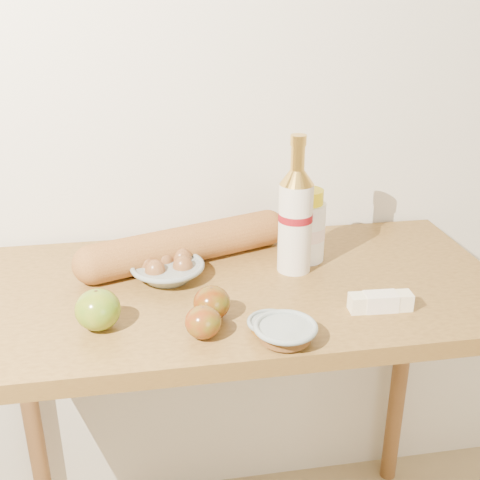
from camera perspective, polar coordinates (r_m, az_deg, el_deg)
name	(u,v)px	position (r m, az deg, el deg)	size (l,w,h in m)	color
back_wall	(216,80)	(1.55, -2.30, 14.91)	(3.50, 0.02, 2.60)	silver
table	(238,331)	(1.42, -0.20, -8.58)	(1.20, 0.60, 0.90)	olive
bourbon_bottle	(295,218)	(1.37, 5.28, 2.11)	(0.09, 0.09, 0.32)	silver
cream_bottle	(306,228)	(1.45, 6.32, 1.17)	(0.11, 0.11, 0.18)	white
egg_bowl	(167,268)	(1.38, -6.91, -2.69)	(0.20, 0.20, 0.06)	gray
baguette	(186,245)	(1.45, -5.14, -0.46)	(0.55, 0.27, 0.09)	#AD6F34
apple_yellowgreen	(98,310)	(1.21, -13.33, -6.44)	(0.09, 0.09, 0.08)	olive
apple_redgreen_front	(203,322)	(1.15, -3.52, -7.77)	(0.08, 0.08, 0.06)	#96080F
apple_redgreen_right	(212,303)	(1.21, -2.69, -5.97)	(0.09, 0.09, 0.07)	maroon
sugar_bowl	(285,332)	(1.15, 4.32, -8.68)	(0.14, 0.14, 0.04)	#8F9C96
syrup_bowl	(271,326)	(1.18, 2.94, -8.10)	(0.11, 0.11, 0.03)	gray
butter_stick	(380,302)	(1.28, 13.17, -5.74)	(0.13, 0.04, 0.04)	#FFF2C5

